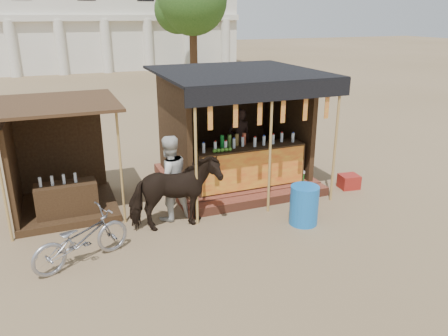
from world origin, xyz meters
TOP-DOWN VIEW (x-y plane):
  - ground at (0.00, 0.00)m, footprint 120.00×120.00m
  - main_stall at (1.01, 3.36)m, footprint 3.60×3.61m
  - secondary_stall at (-3.17, 3.24)m, footprint 2.40×2.40m
  - cow at (-1.05, 1.53)m, footprint 1.75×0.81m
  - motorbike at (-2.87, 0.89)m, footprint 1.82×1.20m
  - bystander at (-1.03, 2.00)m, footprint 0.98×0.84m
  - blue_barrel at (1.40, 0.77)m, footprint 0.62×0.62m
  - red_crate at (3.43, 2.00)m, footprint 0.49×0.45m
  - cooler at (2.10, 2.60)m, footprint 0.72×0.56m
  - background_building at (-2.00, 29.94)m, footprint 26.00×7.45m
  - tree at (5.81, 22.14)m, footprint 4.50×4.40m

SIDE VIEW (x-z plane):
  - ground at x=0.00m, z-range 0.00..0.00m
  - red_crate at x=3.43m, z-range 0.00..0.33m
  - cooler at x=2.10m, z-range 0.00..0.46m
  - blue_barrel at x=1.40m, z-range 0.00..0.80m
  - motorbike at x=-2.87m, z-range 0.00..0.90m
  - cow at x=-1.05m, z-range 0.00..1.47m
  - secondary_stall at x=-3.17m, z-range -0.34..2.04m
  - bystander at x=-1.03m, z-range 0.00..1.77m
  - main_stall at x=1.01m, z-range -0.37..2.41m
  - background_building at x=-2.00m, z-range -0.11..8.07m
  - tree at x=5.81m, z-range 1.13..8.13m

